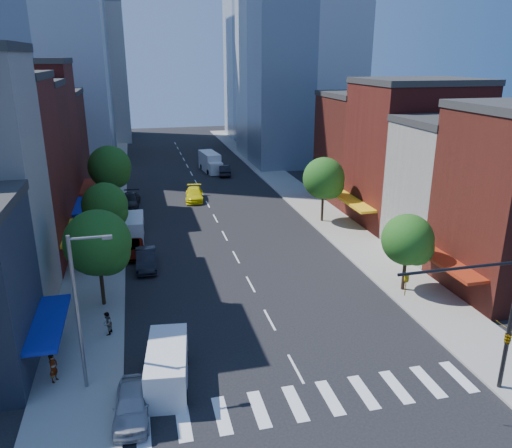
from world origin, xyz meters
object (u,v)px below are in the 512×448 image
(pedestrian_near, at_px, (53,368))
(pedestrian_far, at_px, (107,323))
(parked_car_rear, at_px, (130,200))
(traffic_car_oncoming, at_px, (224,170))
(parked_car_front, at_px, (132,404))
(traffic_car_far, at_px, (210,162))
(cargo_van_near, at_px, (167,368))
(parked_car_third, at_px, (131,249))
(parked_car_second, at_px, (146,259))
(taxi, at_px, (194,194))
(box_truck, at_px, (210,163))
(cargo_van_far, at_px, (133,228))

(pedestrian_near, xyz_separation_m, pedestrian_far, (2.74, 4.56, -0.07))
(parked_car_rear, height_order, traffic_car_oncoming, traffic_car_oncoming)
(parked_car_front, relative_size, traffic_car_far, 1.06)
(cargo_van_near, height_order, traffic_car_far, cargo_van_near)
(parked_car_third, xyz_separation_m, pedestrian_far, (-1.54, -14.32, 0.29))
(parked_car_second, bearing_deg, parked_car_third, 112.26)
(parked_car_second, xyz_separation_m, traffic_car_oncoming, (13.12, 34.09, 0.01))
(cargo_van_near, distance_m, taxi, 38.61)
(parked_car_front, xyz_separation_m, parked_car_rear, (0.00, 39.26, 0.04))
(parked_car_third, bearing_deg, traffic_car_far, 73.00)
(parked_car_second, distance_m, parked_car_rear, 19.85)
(box_truck, bearing_deg, pedestrian_far, -112.80)
(parked_car_front, xyz_separation_m, cargo_van_near, (1.98, 2.22, 0.38))
(parked_car_front, distance_m, cargo_van_far, 27.69)
(cargo_van_near, height_order, box_truck, box_truck)
(box_truck, bearing_deg, traffic_car_oncoming, -70.60)
(cargo_van_near, bearing_deg, parked_car_second, 99.06)
(pedestrian_near, bearing_deg, parked_car_front, -106.30)
(parked_car_rear, relative_size, pedestrian_far, 3.48)
(parked_car_second, distance_m, traffic_car_far, 42.97)
(parked_car_front, distance_m, box_truck, 58.43)
(cargo_van_near, xyz_separation_m, pedestrian_far, (-3.52, 6.25, -0.20))
(cargo_van_far, bearing_deg, parked_car_rear, 93.34)
(parked_car_rear, relative_size, traffic_car_oncoming, 1.11)
(box_truck, bearing_deg, parked_car_third, -116.84)
(parked_car_third, height_order, traffic_car_far, traffic_car_far)
(parked_car_second, bearing_deg, parked_car_rear, 94.42)
(parked_car_second, xyz_separation_m, pedestrian_near, (-5.61, -15.54, 0.20))
(parked_car_front, height_order, traffic_car_oncoming, traffic_car_oncoming)
(parked_car_rear, bearing_deg, traffic_car_far, 63.75)
(parked_car_rear, xyz_separation_m, cargo_van_far, (0.32, -11.57, 0.29))
(parked_car_front, xyz_separation_m, pedestrian_near, (-4.28, 3.91, 0.25))
(pedestrian_far, bearing_deg, taxi, -178.15)
(parked_car_front, relative_size, box_truck, 0.58)
(cargo_van_near, bearing_deg, traffic_car_oncoming, 83.23)
(taxi, distance_m, pedestrian_near, 38.48)
(pedestrian_far, bearing_deg, cargo_van_far, -166.85)
(parked_car_second, height_order, taxi, parked_car_second)
(box_truck, bearing_deg, parked_car_second, -113.33)
(parked_car_third, relative_size, box_truck, 0.62)
(box_truck, bearing_deg, cargo_van_near, -107.52)
(traffic_car_far, bearing_deg, cargo_van_near, 84.92)
(cargo_van_far, xyz_separation_m, box_truck, (12.44, 29.32, 0.33))
(parked_car_rear, bearing_deg, pedestrian_near, -91.44)
(cargo_van_near, bearing_deg, pedestrian_near, 171.79)
(traffic_car_oncoming, distance_m, box_truck, 3.90)
(cargo_van_near, relative_size, traffic_car_oncoming, 1.14)
(cargo_van_near, height_order, cargo_van_far, cargo_van_near)
(parked_car_second, bearing_deg, pedestrian_near, -109.24)
(traffic_car_oncoming, bearing_deg, traffic_car_far, -73.61)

